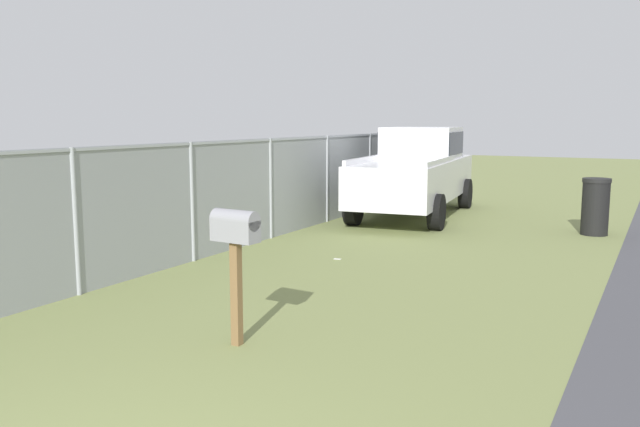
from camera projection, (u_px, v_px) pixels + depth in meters
mailbox at (235, 237)px, 6.48m from camera, size 0.23×0.51×1.39m
pickup_truck at (417, 169)px, 15.55m from camera, size 5.73×2.57×2.09m
trash_bin at (595, 206)px, 12.90m from camera, size 0.54×0.54×1.13m
fence_section at (234, 191)px, 11.44m from camera, size 16.42×0.07×1.92m
litter_wrapper_midfield_a at (337, 259)px, 10.70m from camera, size 0.10×0.13×0.01m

